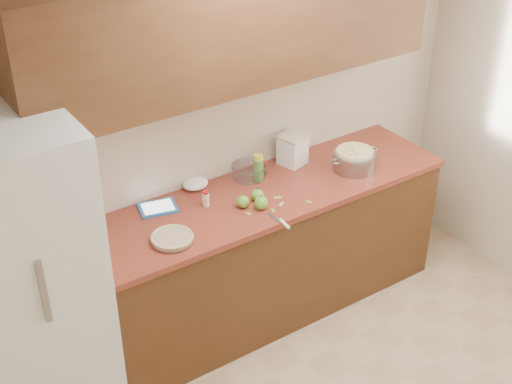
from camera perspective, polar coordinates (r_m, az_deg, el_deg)
room_shell at (r=3.25m, az=14.40°, el=-6.01°), size 3.60×3.60×3.60m
counter_run at (r=4.63m, az=-0.22°, el=-5.17°), size 2.64×0.68×0.92m
upper_cabinets at (r=4.06m, az=-1.51°, el=13.11°), size 2.60×0.34×0.70m
fridge at (r=3.89m, az=-17.99°, el=-7.03°), size 0.70×0.70×1.80m
pie at (r=3.99m, az=-6.72°, el=-3.70°), size 0.25×0.25×0.04m
colander at (r=4.68m, az=7.87°, el=2.55°), size 0.37×0.28×0.14m
flour_canister at (r=4.69m, az=2.94°, el=3.44°), size 0.20×0.20×0.21m
tablet at (r=4.29m, az=-7.86°, el=-1.25°), size 0.25×0.21×0.02m
paring_knife at (r=4.12m, az=2.18°, el=-2.49°), size 0.04×0.21×0.02m
lemon_bottle at (r=4.51m, az=0.20°, el=1.95°), size 0.07×0.07×0.18m
cinnamon_shaker at (r=4.27m, az=-4.04°, el=-0.54°), size 0.04×0.04×0.10m
vanilla_bottle at (r=4.58m, az=0.62°, el=1.90°), size 0.04×0.04×0.10m
mixing_bowl at (r=4.56m, az=-0.57°, el=1.73°), size 0.23×0.23×0.09m
paper_towel at (r=4.45m, az=-4.87°, el=0.66°), size 0.20×0.19×0.07m
apple_left at (r=4.25m, az=-1.05°, el=-0.77°), size 0.08×0.08×0.09m
apple_center at (r=4.31m, az=0.10°, el=-0.25°), size 0.08×0.08×0.09m
apple_front at (r=4.23m, az=0.41°, el=-0.87°), size 0.08×0.08×0.10m
peel_a at (r=4.21m, az=-0.60°, el=-1.73°), size 0.02×0.04×0.00m
peel_b at (r=4.33m, az=4.26°, el=-0.78°), size 0.02×0.04×0.00m
peel_c at (r=4.36m, az=1.72°, el=-0.44°), size 0.05×0.04×0.00m
peel_d at (r=4.24m, az=1.38°, el=-1.47°), size 0.02×0.04×0.00m
peel_e at (r=4.26m, az=0.16°, el=-1.31°), size 0.03×0.05×0.00m
peel_f at (r=4.30m, az=2.04°, el=-0.98°), size 0.05×0.04×0.00m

